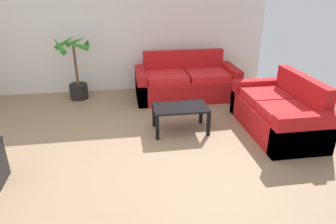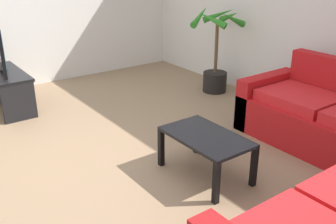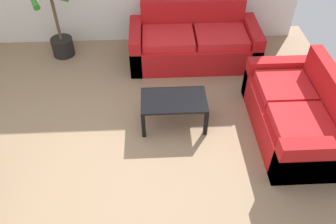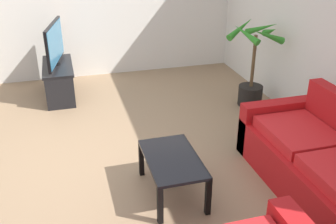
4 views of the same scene
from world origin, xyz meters
name	(u,v)px [view 1 (image 1 of 4)]	position (x,y,z in m)	size (l,w,h in m)	color
ground_plane	(137,162)	(0.00, 0.00, 0.00)	(6.60, 6.60, 0.00)	#937556
wall_back	(125,26)	(0.00, 3.00, 1.35)	(6.00, 0.06, 2.70)	silver
couch_main	(186,83)	(1.16, 2.28, 0.30)	(2.03, 0.90, 0.90)	red
couch_loveseat	(278,113)	(2.28, 0.57, 0.30)	(0.90, 1.69, 0.90)	red
coffee_table	(181,110)	(0.75, 0.81, 0.36)	(0.85, 0.51, 0.42)	black
potted_palm	(77,73)	(-1.02, 2.55, 0.53)	(0.77, 0.76, 1.27)	black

